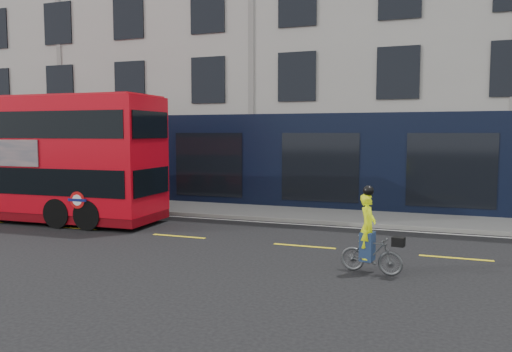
% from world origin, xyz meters
% --- Properties ---
extents(ground, '(120.00, 120.00, 0.00)m').
position_xyz_m(ground, '(0.00, 0.00, 0.00)').
color(ground, black).
rests_on(ground, ground).
extents(pavement, '(60.00, 3.00, 0.12)m').
position_xyz_m(pavement, '(0.00, 6.50, 0.06)').
color(pavement, slate).
rests_on(pavement, ground).
extents(kerb, '(60.00, 0.12, 0.13)m').
position_xyz_m(kerb, '(0.00, 5.00, 0.07)').
color(kerb, gray).
rests_on(kerb, ground).
extents(building_terrace, '(50.00, 10.07, 15.00)m').
position_xyz_m(building_terrace, '(0.00, 12.94, 7.49)').
color(building_terrace, '#A6A39C').
rests_on(building_terrace, ground).
extents(road_edge_line, '(58.00, 0.10, 0.01)m').
position_xyz_m(road_edge_line, '(0.00, 4.70, 0.00)').
color(road_edge_line, silver).
rests_on(road_edge_line, ground).
extents(lane_dashes, '(58.00, 0.12, 0.01)m').
position_xyz_m(lane_dashes, '(0.00, 1.50, 0.00)').
color(lane_dashes, yellow).
rests_on(lane_dashes, ground).
extents(bus, '(11.23, 2.84, 4.50)m').
position_xyz_m(bus, '(-7.11, 2.41, 2.31)').
color(bus, red).
rests_on(bus, ground).
extents(cyclist, '(1.50, 0.66, 2.02)m').
position_xyz_m(cyclist, '(6.08, -0.62, 0.68)').
color(cyclist, '#4A4E50').
rests_on(cyclist, ground).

